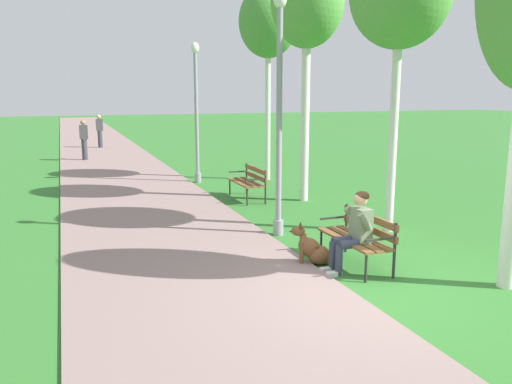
{
  "coord_description": "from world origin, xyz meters",
  "views": [
    {
      "loc": [
        -3.87,
        -5.68,
        2.72
      ],
      "look_at": [
        -0.58,
        3.04,
        0.9
      ],
      "focal_mm": 35.83,
      "sensor_mm": 36.0,
      "label": 1
    }
  ],
  "objects_px": {
    "birch_tree_third": "(307,4)",
    "park_bench_mid": "(249,180)",
    "birch_tree_fourth": "(268,23)",
    "pedestrian_further_distant": "(100,131)",
    "lamp_post_mid": "(196,112)",
    "person_seated_on_near_bench": "(354,228)",
    "park_bench_near": "(359,234)",
    "dog_brown": "(313,249)",
    "pedestrian_distant": "(84,140)",
    "lamp_post_near": "(279,114)"
  },
  "relations": [
    {
      "from": "birch_tree_fourth",
      "to": "pedestrian_further_distant",
      "type": "relative_size",
      "value": 3.57
    },
    {
      "from": "dog_brown",
      "to": "lamp_post_near",
      "type": "relative_size",
      "value": 0.18
    },
    {
      "from": "person_seated_on_near_bench",
      "to": "birch_tree_fourth",
      "type": "relative_size",
      "value": 0.21
    },
    {
      "from": "lamp_post_mid",
      "to": "pedestrian_further_distant",
      "type": "height_order",
      "value": "lamp_post_mid"
    },
    {
      "from": "park_bench_mid",
      "to": "lamp_post_near",
      "type": "relative_size",
      "value": 0.33
    },
    {
      "from": "lamp_post_mid",
      "to": "birch_tree_third",
      "type": "bearing_deg",
      "value": -62.14
    },
    {
      "from": "park_bench_near",
      "to": "lamp_post_near",
      "type": "bearing_deg",
      "value": 103.37
    },
    {
      "from": "park_bench_mid",
      "to": "person_seated_on_near_bench",
      "type": "bearing_deg",
      "value": -93.4
    },
    {
      "from": "park_bench_near",
      "to": "pedestrian_further_distant",
      "type": "distance_m",
      "value": 19.88
    },
    {
      "from": "pedestrian_distant",
      "to": "pedestrian_further_distant",
      "type": "distance_m",
      "value": 4.8
    },
    {
      "from": "birch_tree_fourth",
      "to": "birch_tree_third",
      "type": "bearing_deg",
      "value": -95.72
    },
    {
      "from": "park_bench_near",
      "to": "pedestrian_further_distant",
      "type": "bearing_deg",
      "value": 97.39
    },
    {
      "from": "pedestrian_further_distant",
      "to": "person_seated_on_near_bench",
      "type": "bearing_deg",
      "value": -83.27
    },
    {
      "from": "person_seated_on_near_bench",
      "to": "pedestrian_further_distant",
      "type": "height_order",
      "value": "pedestrian_further_distant"
    },
    {
      "from": "lamp_post_mid",
      "to": "park_bench_near",
      "type": "bearing_deg",
      "value": -86.69
    },
    {
      "from": "birch_tree_fourth",
      "to": "lamp_post_near",
      "type": "bearing_deg",
      "value": -110.12
    },
    {
      "from": "lamp_post_mid",
      "to": "park_bench_mid",
      "type": "bearing_deg",
      "value": -78.16
    },
    {
      "from": "dog_brown",
      "to": "lamp_post_mid",
      "type": "distance_m",
      "value": 8.32
    },
    {
      "from": "park_bench_near",
      "to": "pedestrian_distant",
      "type": "bearing_deg",
      "value": 103.1
    },
    {
      "from": "pedestrian_distant",
      "to": "lamp_post_mid",
      "type": "bearing_deg",
      "value": -65.58
    },
    {
      "from": "park_bench_near",
      "to": "birch_tree_third",
      "type": "relative_size",
      "value": 0.25
    },
    {
      "from": "lamp_post_mid",
      "to": "birch_tree_third",
      "type": "xyz_separation_m",
      "value": [
        1.88,
        -3.55,
        2.65
      ]
    },
    {
      "from": "park_bench_near",
      "to": "pedestrian_distant",
      "type": "distance_m",
      "value": 15.41
    },
    {
      "from": "birch_tree_fourth",
      "to": "lamp_post_mid",
      "type": "bearing_deg",
      "value": 173.44
    },
    {
      "from": "dog_brown",
      "to": "birch_tree_third",
      "type": "distance_m",
      "value": 6.75
    },
    {
      "from": "park_bench_near",
      "to": "lamp_post_near",
      "type": "distance_m",
      "value": 2.81
    },
    {
      "from": "lamp_post_near",
      "to": "birch_tree_fourth",
      "type": "relative_size",
      "value": 0.77
    },
    {
      "from": "lamp_post_mid",
      "to": "pedestrian_distant",
      "type": "bearing_deg",
      "value": 114.42
    },
    {
      "from": "park_bench_near",
      "to": "person_seated_on_near_bench",
      "type": "bearing_deg",
      "value": -136.81
    },
    {
      "from": "park_bench_near",
      "to": "park_bench_mid",
      "type": "xyz_separation_m",
      "value": [
        0.13,
        5.46,
        0.0
      ]
    },
    {
      "from": "park_bench_near",
      "to": "person_seated_on_near_bench",
      "type": "xyz_separation_m",
      "value": [
        -0.21,
        -0.19,
        0.17
      ]
    },
    {
      "from": "lamp_post_near",
      "to": "pedestrian_further_distant",
      "type": "xyz_separation_m",
      "value": [
        -2.06,
        17.63,
        -1.49
      ]
    },
    {
      "from": "lamp_post_near",
      "to": "person_seated_on_near_bench",
      "type": "bearing_deg",
      "value": -82.8
    },
    {
      "from": "lamp_post_near",
      "to": "lamp_post_mid",
      "type": "relative_size",
      "value": 1.08
    },
    {
      "from": "lamp_post_mid",
      "to": "birch_tree_third",
      "type": "height_order",
      "value": "birch_tree_third"
    },
    {
      "from": "park_bench_mid",
      "to": "person_seated_on_near_bench",
      "type": "relative_size",
      "value": 1.2
    },
    {
      "from": "park_bench_near",
      "to": "dog_brown",
      "type": "bearing_deg",
      "value": 156.6
    },
    {
      "from": "birch_tree_third",
      "to": "park_bench_mid",
      "type": "bearing_deg",
      "value": 153.66
    },
    {
      "from": "park_bench_mid",
      "to": "birch_tree_third",
      "type": "bearing_deg",
      "value": -26.34
    },
    {
      "from": "lamp_post_mid",
      "to": "birch_tree_third",
      "type": "distance_m",
      "value": 4.81
    },
    {
      "from": "pedestrian_further_distant",
      "to": "birch_tree_third",
      "type": "bearing_deg",
      "value": -75.14
    },
    {
      "from": "person_seated_on_near_bench",
      "to": "lamp_post_near",
      "type": "bearing_deg",
      "value": 97.2
    },
    {
      "from": "lamp_post_near",
      "to": "lamp_post_mid",
      "type": "bearing_deg",
      "value": 89.9
    },
    {
      "from": "park_bench_near",
      "to": "park_bench_mid",
      "type": "relative_size",
      "value": 1.0
    },
    {
      "from": "park_bench_mid",
      "to": "birch_tree_fourth",
      "type": "bearing_deg",
      "value": 59.18
    },
    {
      "from": "park_bench_near",
      "to": "birch_tree_fourth",
      "type": "height_order",
      "value": "birch_tree_fourth"
    },
    {
      "from": "person_seated_on_near_bench",
      "to": "pedestrian_distant",
      "type": "bearing_deg",
      "value": 102.19
    },
    {
      "from": "birch_tree_third",
      "to": "lamp_post_near",
      "type": "bearing_deg",
      "value": -124.42
    },
    {
      "from": "dog_brown",
      "to": "birch_tree_third",
      "type": "xyz_separation_m",
      "value": [
        2.06,
        4.55,
        4.54
      ]
    },
    {
      "from": "park_bench_near",
      "to": "pedestrian_further_distant",
      "type": "relative_size",
      "value": 0.91
    }
  ]
}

